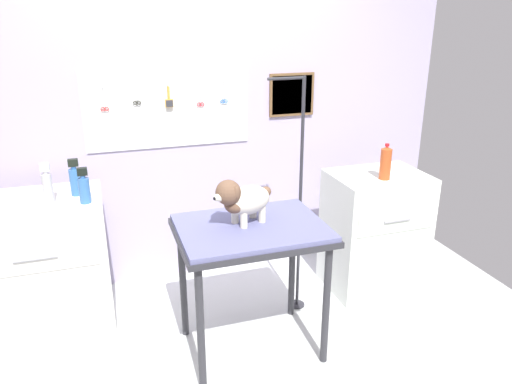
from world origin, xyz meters
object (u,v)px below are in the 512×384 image
(dog, at_px, (242,199))
(cabinet_right, at_px, (374,231))
(counter_left, at_px, (44,267))
(grooming_table, at_px, (251,240))
(grooming_arm, at_px, (299,208))
(soda_bottle, at_px, (386,163))

(dog, distance_m, cabinet_right, 1.35)
(counter_left, bearing_deg, grooming_table, -26.55)
(counter_left, relative_size, cabinet_right, 1.03)
(grooming_table, distance_m, counter_left, 1.38)
(grooming_arm, xyz_separation_m, soda_bottle, (0.65, 0.00, 0.26))
(grooming_arm, height_order, soda_bottle, grooming_arm)
(grooming_table, height_order, grooming_arm, grooming_arm)
(counter_left, distance_m, soda_bottle, 2.38)
(grooming_table, xyz_separation_m, grooming_arm, (0.45, 0.34, 0.01))
(grooming_arm, height_order, counter_left, grooming_arm)
(dog, distance_m, counter_left, 1.41)
(grooming_arm, height_order, cabinet_right, grooming_arm)
(grooming_table, bearing_deg, dog, 143.45)
(grooming_arm, xyz_separation_m, dog, (-0.49, -0.31, 0.24))
(counter_left, distance_m, cabinet_right, 2.33)
(cabinet_right, height_order, soda_bottle, soda_bottle)
(grooming_table, xyz_separation_m, counter_left, (-1.21, 0.60, -0.29))
(grooming_arm, distance_m, soda_bottle, 0.69)
(counter_left, xyz_separation_m, soda_bottle, (2.30, -0.26, 0.56))
(grooming_arm, distance_m, counter_left, 1.70)
(grooming_table, relative_size, cabinet_right, 0.96)
(dog, xyz_separation_m, soda_bottle, (1.13, 0.31, 0.02))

